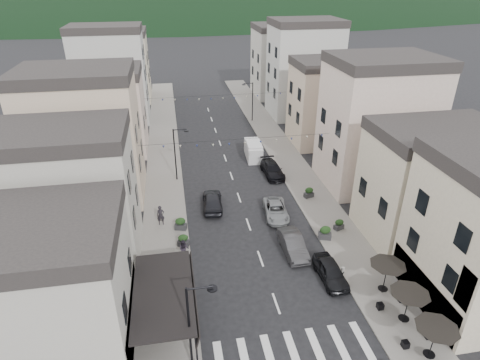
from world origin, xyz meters
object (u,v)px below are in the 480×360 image
object	(u,v)px
parked_car_c	(276,210)
delivery_van	(253,150)
pedestrian_b	(184,249)
parked_car_d	(272,169)
parked_car_a	(331,272)
parked_car_b	(293,244)
parked_car_e	(212,201)
pedestrian_a	(161,215)

from	to	relation	value
parked_car_c	delivery_van	bearing A→B (deg)	92.92
pedestrian_b	parked_car_d	bearing A→B (deg)	56.16
parked_car_a	parked_car_c	bearing A→B (deg)	99.46
parked_car_b	pedestrian_b	bearing A→B (deg)	174.58
parked_car_b	parked_car_a	bearing A→B (deg)	-65.05
parked_car_e	delivery_van	xyz separation A→B (m)	(6.36, 10.97, 0.27)
parked_car_a	pedestrian_a	xyz separation A→B (m)	(-12.42, 9.54, 0.35)
delivery_van	pedestrian_b	distance (m)	20.66
parked_car_a	parked_car_b	distance (m)	4.11
parked_car_b	parked_car_e	bearing A→B (deg)	124.18
parked_car_b	parked_car_d	size ratio (longest dim) A/B	0.92
parked_car_c	pedestrian_b	world-z (taller)	pedestrian_b
parked_car_d	pedestrian_a	world-z (taller)	pedestrian_a
parked_car_b	pedestrian_b	world-z (taller)	pedestrian_b
parked_car_c	parked_car_e	xyz separation A→B (m)	(-5.69, 2.52, 0.15)
parked_car_c	pedestrian_b	bearing A→B (deg)	-145.34
parked_car_d	pedestrian_a	xyz separation A→B (m)	(-12.42, -8.14, 0.36)
pedestrian_a	pedestrian_b	size ratio (longest dim) A/B	1.16
pedestrian_b	parked_car_b	bearing A→B (deg)	0.32
parked_car_a	pedestrian_a	size ratio (longest dim) A/B	2.22
parked_car_a	parked_car_d	size ratio (longest dim) A/B	0.86
parked_car_c	pedestrian_a	xyz separation A→B (m)	(-10.62, 0.30, 0.42)
parked_car_d	delivery_van	xyz separation A→B (m)	(-1.13, 5.06, 0.35)
pedestrian_a	parked_car_d	bearing A→B (deg)	30.71
parked_car_a	parked_car_c	world-z (taller)	parked_car_a
parked_car_a	parked_car_b	xyz separation A→B (m)	(-1.80, 3.70, 0.03)
parked_car_d	parked_car_e	world-z (taller)	parked_car_e
parked_car_e	pedestrian_a	distance (m)	5.42
delivery_van	pedestrian_b	xyz separation A→B (m)	(-9.48, -18.36, -0.12)
parked_car_b	parked_car_e	xyz separation A→B (m)	(-5.69, 8.07, 0.05)
parked_car_b	delivery_van	bearing A→B (deg)	86.98
parked_car_c	parked_car_d	distance (m)	8.63
parked_car_a	parked_car_e	bearing A→B (deg)	120.91
parked_car_a	parked_car_e	distance (m)	13.94
parked_car_d	pedestrian_b	bearing A→B (deg)	-130.76
parked_car_e	delivery_van	bearing A→B (deg)	-115.84
parked_car_c	pedestrian_b	distance (m)	10.06
parked_car_b	parked_car_e	world-z (taller)	parked_car_e
parked_car_b	delivery_van	size ratio (longest dim) A/B	0.97
parked_car_c	pedestrian_b	size ratio (longest dim) A/B	2.82
parked_car_a	parked_car_c	size ratio (longest dim) A/B	0.91
parked_car_b	delivery_van	world-z (taller)	delivery_van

